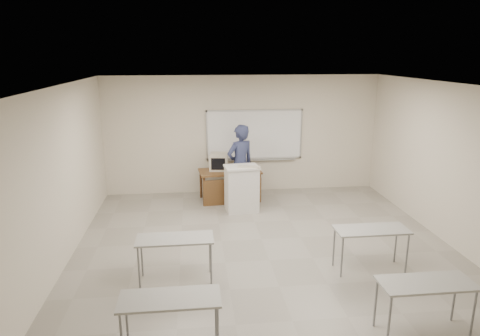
{
  "coord_description": "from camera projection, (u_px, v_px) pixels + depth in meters",
  "views": [
    {
      "loc": [
        -1.27,
        -6.73,
        3.51
      ],
      "look_at": [
        -0.27,
        2.2,
        1.1
      ],
      "focal_mm": 32.0,
      "sensor_mm": 36.0,
      "label": 1
    }
  ],
  "objects": [
    {
      "name": "presenter",
      "position": [
        240.0,
        165.0,
        10.08
      ],
      "size": [
        0.84,
        0.74,
        1.93
      ],
      "primitive_type": "imported",
      "rotation": [
        0.0,
        0.0,
        3.62
      ],
      "color": "black",
      "rests_on": "floor"
    },
    {
      "name": "podium",
      "position": [
        242.0,
        189.0,
        9.74
      ],
      "size": [
        0.75,
        0.55,
        1.06
      ],
      "rotation": [
        0.0,
        0.0,
        0.11
      ],
      "color": "white",
      "rests_on": "floor"
    },
    {
      "name": "floor",
      "position": [
        269.0,
        260.0,
        7.5
      ],
      "size": [
        7.0,
        8.0,
        0.01
      ],
      "primitive_type": "cube",
      "color": "gray",
      "rests_on": "ground"
    },
    {
      "name": "instructor_desk",
      "position": [
        230.0,
        180.0,
        10.38
      ],
      "size": [
        1.48,
        0.74,
        0.75
      ],
      "rotation": [
        0.0,
        0.0,
        0.1
      ],
      "color": "brown",
      "rests_on": "floor"
    },
    {
      "name": "whiteboard",
      "position": [
        254.0,
        135.0,
        10.96
      ],
      "size": [
        2.48,
        0.1,
        1.31
      ],
      "color": "white",
      "rests_on": "floor"
    },
    {
      "name": "crt_monitor",
      "position": [
        219.0,
        162.0,
        10.47
      ],
      "size": [
        0.44,
        0.49,
        0.42
      ],
      "rotation": [
        0.0,
        0.0,
        -0.15
      ],
      "color": "#B9B19D",
      "rests_on": "instructor_desk"
    },
    {
      "name": "laptop",
      "position": [
        245.0,
        169.0,
        10.34
      ],
      "size": [
        0.3,
        0.28,
        0.22
      ],
      "rotation": [
        0.0,
        0.0,
        -0.12
      ],
      "color": "black",
      "rests_on": "instructor_desk"
    },
    {
      "name": "keyboard",
      "position": [
        249.0,
        167.0,
        9.51
      ],
      "size": [
        0.52,
        0.28,
        0.03
      ],
      "primitive_type": "cube",
      "rotation": [
        0.0,
        0.0,
        -0.25
      ],
      "color": "#B9B19D",
      "rests_on": "podium"
    },
    {
      "name": "mouse",
      "position": [
        238.0,
        169.0,
        10.5
      ],
      "size": [
        0.12,
        0.11,
        0.04
      ],
      "primitive_type": "ellipsoid",
      "rotation": [
        0.0,
        0.0,
        0.44
      ],
      "color": "gray",
      "rests_on": "instructor_desk"
    },
    {
      "name": "student_desks",
      "position": [
        287.0,
        261.0,
        6.03
      ],
      "size": [
        4.4,
        2.2,
        0.73
      ],
      "color": "gray",
      "rests_on": "floor"
    }
  ]
}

